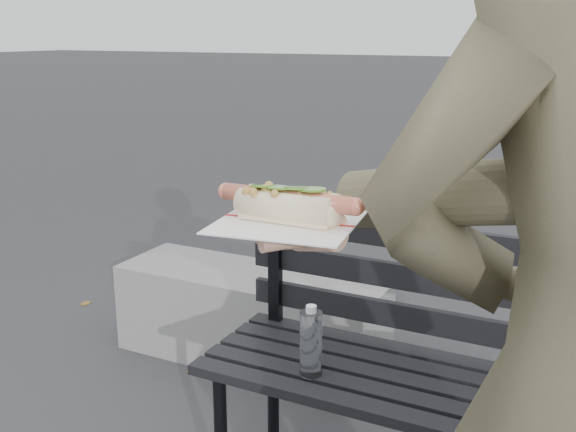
{
  "coord_description": "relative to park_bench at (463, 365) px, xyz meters",
  "views": [
    {
      "loc": [
        0.41,
        -0.75,
        1.43
      ],
      "look_at": [
        0.01,
        0.06,
        1.18
      ],
      "focal_mm": 42.0,
      "sensor_mm": 36.0,
      "label": 1
    }
  ],
  "objects": [
    {
      "name": "concrete_block",
      "position": [
        -1.07,
        0.66,
        -0.32
      ],
      "size": [
        1.2,
        0.4,
        0.4
      ],
      "primitive_type": "cube",
      "color": "slate",
      "rests_on": "ground"
    },
    {
      "name": "park_bench",
      "position": [
        0.0,
        0.0,
        0.0
      ],
      "size": [
        1.5,
        0.44,
        0.88
      ],
      "color": "black",
      "rests_on": "ground"
    },
    {
      "name": "held_hotdog",
      "position": [
        0.12,
        -0.87,
        0.69
      ],
      "size": [
        0.64,
        0.31,
        0.2
      ],
      "color": "#4E4834"
    }
  ]
}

